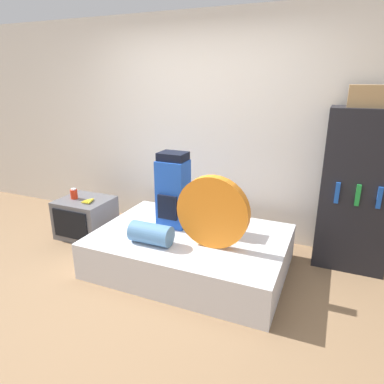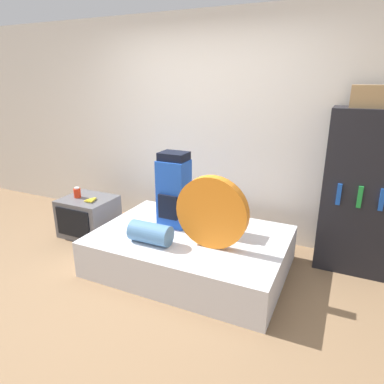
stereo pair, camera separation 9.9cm
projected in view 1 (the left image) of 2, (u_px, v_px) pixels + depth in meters
The scene contains 11 objects.
ground_plane at pixel (135, 300), 3.04m from camera, with size 16.00×16.00×0.00m, color #846647.
wall_back at pixel (206, 128), 4.12m from camera, with size 8.00×0.05×2.60m.
bed at pixel (191, 250), 3.52m from camera, with size 1.90×1.32×0.37m.
backpack at pixel (173, 191), 3.55m from camera, with size 0.30×0.27×0.79m.
tent_bag at pixel (213, 212), 3.11m from camera, with size 0.68×0.10×0.68m.
sleeping_roll at pixel (151, 234), 3.23m from camera, with size 0.41×0.20×0.20m.
television at pixel (86, 218), 4.22m from camera, with size 0.61×0.55×0.47m.
canister at pixel (74, 194), 4.16m from camera, with size 0.08×0.08×0.13m.
banana_bunch at pixel (89, 201), 4.06m from camera, with size 0.13×0.18×0.03m.
bookshelf at pixel (357, 191), 3.38m from camera, with size 0.67×0.42×1.62m.
cardboard_box at pixel (366, 96), 3.11m from camera, with size 0.30×0.25×0.20m.
Camera 1 is at (1.50, -2.17, 1.87)m, focal length 32.00 mm.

